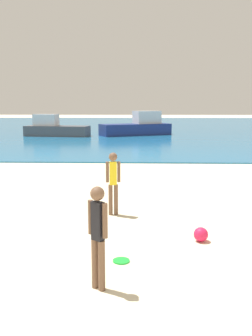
{
  "coord_description": "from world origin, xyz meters",
  "views": [
    {
      "loc": [
        0.17,
        -1.37,
        2.7
      ],
      "look_at": [
        -0.12,
        7.49,
        1.19
      ],
      "focal_mm": 39.59,
      "sensor_mm": 36.0,
      "label": 1
    }
  ],
  "objects_px": {
    "frisbee": "(121,261)",
    "boat_far": "(138,127)",
    "person_standing": "(98,232)",
    "boat_near": "(55,129)",
    "beach_ball": "(201,234)",
    "person_distant": "(113,180)"
  },
  "relations": [
    {
      "from": "frisbee",
      "to": "boat_far",
      "type": "xyz_separation_m",
      "value": [
        0.25,
        26.72,
        0.77
      ]
    },
    {
      "from": "person_standing",
      "to": "boat_near",
      "type": "height_order",
      "value": "boat_near"
    },
    {
      "from": "boat_far",
      "to": "beach_ball",
      "type": "height_order",
      "value": "boat_far"
    },
    {
      "from": "person_standing",
      "to": "frisbee",
      "type": "bearing_deg",
      "value": -69.71
    },
    {
      "from": "boat_far",
      "to": "beach_ball",
      "type": "bearing_deg",
      "value": 67.97
    },
    {
      "from": "person_standing",
      "to": "person_distant",
      "type": "xyz_separation_m",
      "value": [
        -0.03,
        3.77,
        0.0
      ]
    },
    {
      "from": "frisbee",
      "to": "boat_far",
      "type": "relative_size",
      "value": 0.05
    },
    {
      "from": "frisbee",
      "to": "boat_near",
      "type": "distance_m",
      "value": 26.37
    },
    {
      "from": "beach_ball",
      "to": "frisbee",
      "type": "bearing_deg",
      "value": -146.68
    },
    {
      "from": "person_standing",
      "to": "boat_near",
      "type": "xyz_separation_m",
      "value": [
        -6.57,
        26.44,
        -0.19
      ]
    },
    {
      "from": "frisbee",
      "to": "person_standing",
      "type": "bearing_deg",
      "value": -106.54
    },
    {
      "from": "boat_near",
      "to": "person_distant",
      "type": "bearing_deg",
      "value": -65.82
    },
    {
      "from": "beach_ball",
      "to": "person_distant",
      "type": "bearing_deg",
      "value": 136.62
    },
    {
      "from": "person_standing",
      "to": "boat_near",
      "type": "distance_m",
      "value": 27.24
    },
    {
      "from": "frisbee",
      "to": "boat_far",
      "type": "height_order",
      "value": "boat_far"
    },
    {
      "from": "person_standing",
      "to": "beach_ball",
      "type": "relative_size",
      "value": 5.39
    },
    {
      "from": "frisbee",
      "to": "beach_ball",
      "type": "relative_size",
      "value": 1.02
    },
    {
      "from": "person_standing",
      "to": "boat_far",
      "type": "distance_m",
      "value": 27.71
    },
    {
      "from": "person_standing",
      "to": "boat_far",
      "type": "xyz_separation_m",
      "value": [
        0.54,
        27.7,
        -0.1
      ]
    },
    {
      "from": "boat_near",
      "to": "beach_ball",
      "type": "distance_m",
      "value": 25.85
    },
    {
      "from": "person_distant",
      "to": "boat_far",
      "type": "relative_size",
      "value": 0.24
    },
    {
      "from": "person_standing",
      "to": "frisbee",
      "type": "height_order",
      "value": "person_standing"
    }
  ]
}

